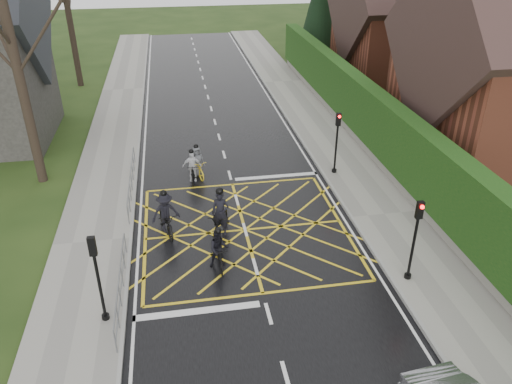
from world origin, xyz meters
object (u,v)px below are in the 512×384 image
object	(u,v)px
cyclist_front	(192,170)
cyclist_lead	(197,165)
cyclist_rear	(221,220)
cyclist_back	(219,252)
cyclist_mid	(166,217)

from	to	relation	value
cyclist_front	cyclist_lead	distance (m)	0.58
cyclist_rear	cyclist_back	world-z (taller)	cyclist_rear
cyclist_front	cyclist_lead	size ratio (longest dim) A/B	0.93
cyclist_back	cyclist_rear	bearing A→B (deg)	80.91
cyclist_rear	cyclist_lead	world-z (taller)	cyclist_rear
cyclist_rear	cyclist_lead	distance (m)	5.44
cyclist_mid	cyclist_front	bearing A→B (deg)	58.98
cyclist_rear	cyclist_mid	distance (m)	2.22
cyclist_mid	cyclist_lead	size ratio (longest dim) A/B	1.14
cyclist_back	cyclist_mid	size ratio (longest dim) A/B	0.79
cyclist_back	cyclist_mid	bearing A→B (deg)	124.07
cyclist_rear	cyclist_front	size ratio (longest dim) A/B	1.37
cyclist_mid	cyclist_lead	world-z (taller)	cyclist_mid
cyclist_back	cyclist_lead	size ratio (longest dim) A/B	0.90
cyclist_front	cyclist_mid	bearing A→B (deg)	-103.08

